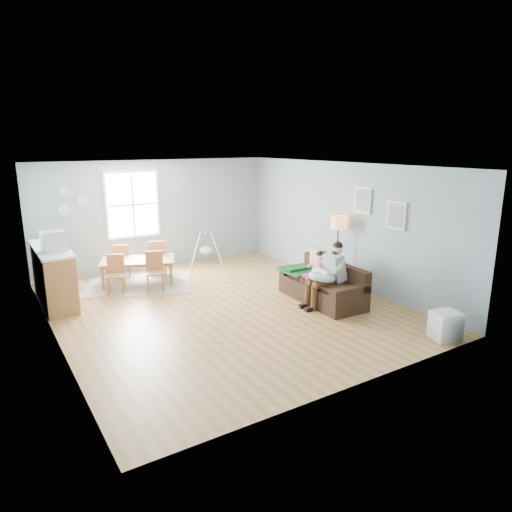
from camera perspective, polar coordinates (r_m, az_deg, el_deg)
room at (r=8.38m, az=-4.33°, el=9.28°), size 8.40×9.40×3.90m
window at (r=11.43m, az=-15.17°, el=6.21°), size 1.32×0.08×1.62m
pictures at (r=9.43m, az=15.11°, el=5.87°), size 0.05×1.34×0.74m
wall_plates at (r=11.09m, az=-22.20°, el=6.37°), size 0.67×0.02×0.66m
sofa at (r=9.29m, az=8.49°, el=-3.89°), size 0.94×1.98×0.78m
green_throw at (r=9.68m, az=5.89°, el=-1.70°), size 0.90×0.76×0.04m
beige_pillow at (r=9.67m, az=7.74°, el=-0.43°), size 0.21×0.49×0.48m
father at (r=8.89m, az=9.02°, el=-2.05°), size 0.91×0.43×1.27m
nursing_pillow at (r=8.82m, az=8.25°, el=-2.57°), size 0.55×0.54×0.21m
infant at (r=8.82m, az=8.11°, el=-2.00°), size 0.18×0.37×0.14m
toddler at (r=9.28m, az=7.53°, el=-1.37°), size 0.50×0.25×0.80m
floor_lamp at (r=9.98m, az=10.24°, el=3.43°), size 0.32×0.32×1.58m
storage_cube at (r=8.05m, az=22.55°, el=-8.05°), size 0.51×0.48×0.46m
rug at (r=10.65m, az=-14.40°, el=-3.37°), size 2.75×2.46×0.01m
dining_table at (r=10.57m, az=-14.49°, el=-1.94°), size 1.82×1.43×0.56m
chair_sw at (r=10.04m, az=-17.15°, el=-1.94°), size 0.48×0.48×0.82m
chair_se at (r=9.95m, az=-12.54°, el=-1.62°), size 0.49×0.49×0.86m
chair_nw at (r=11.12m, az=-16.37°, el=-0.39°), size 0.48×0.48×0.81m
chair_ne at (r=11.02m, az=-12.18°, el=-0.01°), size 0.51×0.51×0.88m
counter at (r=9.84m, az=-24.00°, el=-2.17°), size 0.59×2.01×1.13m
monitor at (r=9.30m, az=-24.00°, el=1.69°), size 0.44×0.42×0.38m
baby_swing at (r=11.95m, az=-6.25°, el=0.77°), size 1.12×1.12×0.86m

